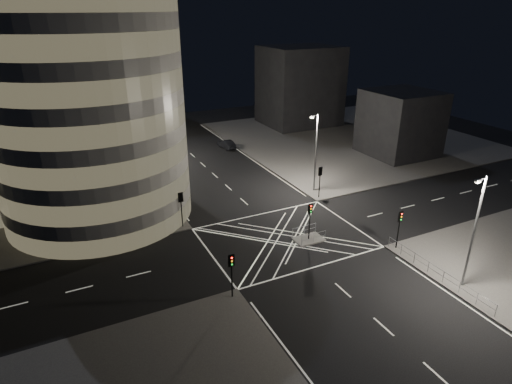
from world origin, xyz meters
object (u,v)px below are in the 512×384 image
sedan (226,144)px  street_lamp_right_near (474,229)px  traffic_signal_fr (320,177)px  traffic_signal_nl (232,268)px  street_lamp_left_far (129,128)px  street_lamp_right_far (316,150)px  traffic_signal_island (310,215)px  street_lamp_left_near (160,166)px  traffic_signal_nr (400,223)px  central_island (309,239)px  traffic_signal_fl (181,203)px

sedan → street_lamp_right_near: bearing=87.1°
street_lamp_right_near → sedan: size_ratio=2.35×
traffic_signal_fr → street_lamp_right_near: (0.64, -20.80, 2.63)m
traffic_signal_nl → street_lamp_left_far: size_ratio=0.40×
street_lamp_right_far → traffic_signal_fr: bearing=-106.1°
traffic_signal_island → street_lamp_left_near: street_lamp_left_near is taller
traffic_signal_nr → traffic_signal_fr: bearing=90.0°
traffic_signal_island → street_lamp_left_far: 33.61m
central_island → sedan: 32.95m
street_lamp_right_far → traffic_signal_island: bearing=-125.3°
traffic_signal_nl → traffic_signal_fr: same height
traffic_signal_fl → traffic_signal_nr: 22.24m
traffic_signal_nr → street_lamp_right_near: street_lamp_right_near is taller
central_island → traffic_signal_nr: bearing=-37.9°
traffic_signal_nl → traffic_signal_island: same height
traffic_signal_nr → street_lamp_left_far: size_ratio=0.40×
central_island → traffic_signal_nl: size_ratio=0.75×
traffic_signal_fr → traffic_signal_nr: same height
street_lamp_right_near → sedan: 45.50m
sedan → central_island: bearing=75.6°
street_lamp_right_far → street_lamp_right_near: 23.00m
traffic_signal_fl → traffic_signal_nl: same height
traffic_signal_island → sedan: (4.43, 32.64, -2.21)m
traffic_signal_fr → street_lamp_right_near: 20.97m
street_lamp_left_near → central_island: bearing=-49.7°
traffic_signal_nl → street_lamp_left_near: size_ratio=0.40×
street_lamp_left_far → street_lamp_right_near: bearing=-66.8°
traffic_signal_fr → sedan: 24.56m
traffic_signal_nr → central_island: bearing=142.1°
central_island → traffic_signal_nl: traffic_signal_nl is taller
traffic_signal_island → street_lamp_left_near: (-11.44, 13.50, 2.63)m
street_lamp_right_near → sedan: street_lamp_right_near is taller
street_lamp_left_near → street_lamp_right_far: 19.11m
traffic_signal_nl → traffic_signal_nr: 17.60m
central_island → traffic_signal_nl: bearing=-153.9°
street_lamp_left_far → traffic_signal_fr: bearing=-51.8°
traffic_signal_island → street_lamp_right_far: 13.13m
street_lamp_right_far → sedan: street_lamp_right_far is taller
central_island → street_lamp_right_near: bearing=-59.3°
central_island → street_lamp_right_near: street_lamp_right_near is taller
traffic_signal_nr → sedan: 38.08m
traffic_signal_fr → sedan: size_ratio=0.94×
traffic_signal_nl → traffic_signal_nr: bearing=0.0°
traffic_signal_fl → street_lamp_right_far: bearing=6.9°
sedan → traffic_signal_nr: bearing=86.9°
street_lamp_left_near → street_lamp_right_near: bearing=-54.0°
central_island → traffic_signal_fr: bearing=50.7°
traffic_signal_nr → sedan: traffic_signal_nr is taller
central_island → street_lamp_left_far: size_ratio=0.30×
traffic_signal_island → sedan: traffic_signal_island is taller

